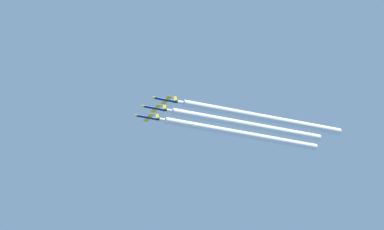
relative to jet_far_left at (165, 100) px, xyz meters
The scene contains 6 objects.
jet_far_left is the anchor object (origin of this frame).
jet_inner_left 10.11m from the jet_far_left, ahead, with size 8.16×11.88×2.86m.
jet_center 18.61m from the jet_far_left, ahead, with size 8.16×11.88×2.86m.
smoke_trail_far_left 43.01m from the jet_far_left, 90.00° to the right, with size 2.88×75.19×2.88m.
smoke_trail_inner_left 41.66m from the jet_far_left, 76.00° to the right, with size 2.88×71.31×2.88m.
smoke_trail_center 45.83m from the jet_far_left, 66.05° to the right, with size 2.88×73.82×2.88m.
Camera 1 is at (-504.23, 199.21, 1.30)m, focal length 136.37 mm.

